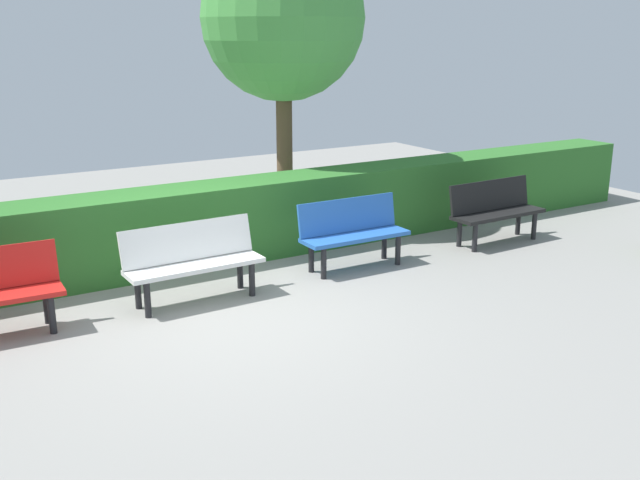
{
  "coord_description": "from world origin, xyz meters",
  "views": [
    {
      "loc": [
        2.93,
        6.7,
        2.89
      ],
      "look_at": [
        -1.29,
        -0.25,
        0.55
      ],
      "focal_mm": 41.12,
      "sensor_mm": 36.0,
      "label": 1
    }
  ],
  "objects": [
    {
      "name": "bench_blue",
      "position": [
        -2.0,
        -0.63,
        0.48
      ],
      "size": [
        1.41,
        0.48,
        0.86
      ],
      "rotation": [
        0.0,
        0.0,
        -0.02
      ],
      "color": "blue",
      "rests_on": "ground_plane"
    },
    {
      "name": "bench_black",
      "position": [
        -4.34,
        -0.55,
        0.48
      ],
      "size": [
        1.46,
        0.49,
        0.86
      ],
      "rotation": [
        0.0,
        0.0,
        0.02
      ],
      "color": "black",
      "rests_on": "ground_plane"
    },
    {
      "name": "hedge_row",
      "position": [
        -0.97,
        -1.75,
        0.5
      ],
      "size": [
        13.84,
        0.73,
        1.01
      ],
      "primitive_type": "cube",
      "color": "#2D6B28",
      "rests_on": "ground_plane"
    },
    {
      "name": "tree_near",
      "position": [
        -2.35,
        -3.03,
        3.04
      ],
      "size": [
        2.4,
        2.4,
        4.26
      ],
      "color": "brown",
      "rests_on": "ground_plane"
    },
    {
      "name": "bench_white",
      "position": [
        0.16,
        -0.56,
        0.48
      ],
      "size": [
        1.52,
        0.5,
        0.86
      ],
      "rotation": [
        0.0,
        0.0,
        0.02
      ],
      "color": "white",
      "rests_on": "ground_plane"
    },
    {
      "name": "ground_plane",
      "position": [
        0.0,
        0.0,
        0.0
      ],
      "size": [
        17.84,
        17.84,
        0.0
      ],
      "primitive_type": "plane",
      "color": "gray"
    }
  ]
}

